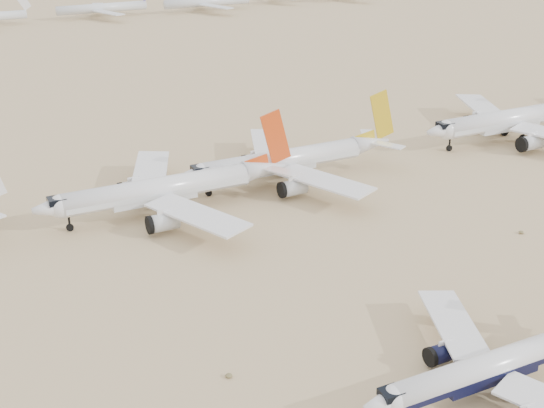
{
  "coord_description": "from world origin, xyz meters",
  "views": [
    {
      "loc": [
        -63.64,
        -64.62,
        62.61
      ],
      "look_at": [
        -5.46,
        50.77,
        7.0
      ],
      "focal_mm": 50.0,
      "sensor_mm": 36.0,
      "label": 1
    }
  ],
  "objects": [
    {
      "name": "ground",
      "position": [
        0.0,
        0.0,
        0.0
      ],
      "size": [
        7000.0,
        7000.0,
        0.0
      ],
      "primitive_type": "plane",
      "color": "#977958",
      "rests_on": "ground"
    },
    {
      "name": "main_airliner",
      "position": [
        1.31,
        -4.13,
        4.12
      ],
      "size": [
        42.44,
        41.45,
        14.98
      ],
      "color": "silver",
      "rests_on": "ground"
    },
    {
      "name": "row2_navy_widebody",
      "position": [
        78.4,
        75.36,
        5.51
      ],
      "size": [
        55.47,
        54.24,
        19.73
      ],
      "color": "silver",
      "rests_on": "ground"
    },
    {
      "name": "row2_gold_tail",
      "position": [
        11.77,
        75.39,
        5.07
      ],
      "size": [
        50.93,
        49.81,
        18.14
      ],
      "color": "silver",
      "rests_on": "ground"
    },
    {
      "name": "row2_orange_tail",
      "position": [
        -18.56,
        71.15,
        5.18
      ],
      "size": [
        51.8,
        50.67,
        18.48
      ],
      "color": "silver",
      "rests_on": "ground"
    },
    {
      "name": "distant_storage_row",
      "position": [
        42.56,
        308.08,
        4.44
      ],
      "size": [
        662.14,
        53.51,
        15.64
      ],
      "color": "silver",
      "rests_on": "ground"
    }
  ]
}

